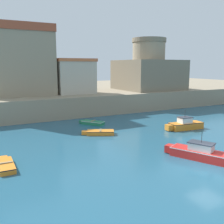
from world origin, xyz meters
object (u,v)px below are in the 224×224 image
dinghy_orange_2 (6,165)px  dinghy_green_4 (92,123)px  church (15,58)px  fortress (148,71)px  dinghy_orange_0 (99,132)px  motorboat_orange_3 (185,125)px  motorboat_red_1 (202,153)px  harbor_shed_near_wharf (75,76)px

dinghy_orange_2 → dinghy_green_4: size_ratio=1.07×
church → fortress: church is taller
dinghy_orange_2 → fortress: fortress is taller
dinghy_orange_0 → motorboat_orange_3: bearing=-14.2°
motorboat_red_1 → church: size_ratio=0.36×
dinghy_orange_2 → dinghy_orange_0: bearing=28.0°
dinghy_orange_2 → church: 28.76m
motorboat_orange_3 → dinghy_green_4: size_ratio=1.49×
dinghy_orange_2 → dinghy_green_4: (12.24, 10.99, 0.03)m
motorboat_red_1 → fortress: 32.69m
dinghy_orange_0 → fortress: (19.01, 16.83, 6.62)m
motorboat_orange_3 → dinghy_green_4: (-9.25, 7.95, -0.31)m
harbor_shed_near_wharf → motorboat_orange_3: bearing=-67.6°
motorboat_red_1 → dinghy_orange_2: motorboat_red_1 is taller
dinghy_green_4 → church: 19.61m
dinghy_orange_0 → motorboat_red_1: (4.18, -11.60, 0.29)m
motorboat_orange_3 → dinghy_green_4: 12.20m
motorboat_red_1 → church: (-9.99, 32.72, 8.68)m
motorboat_orange_3 → church: size_ratio=0.30×
dinghy_orange_0 → fortress: size_ratio=0.34×
motorboat_red_1 → dinghy_green_4: 17.07m
dinghy_orange_0 → motorboat_orange_3: size_ratio=0.74×
fortress → motorboat_orange_3: bearing=-113.1°
dinghy_orange_0 → dinghy_green_4: (1.42, 5.24, 0.01)m
motorboat_orange_3 → church: church is taller
dinghy_orange_0 → harbor_shed_near_wharf: bearing=79.3°
dinghy_orange_2 → dinghy_green_4: dinghy_green_4 is taller
motorboat_orange_3 → church: bearing=124.7°
dinghy_green_4 → harbor_shed_near_wharf: size_ratio=0.52×
fortress → dinghy_orange_2: bearing=-142.9°
dinghy_orange_2 → motorboat_orange_3: motorboat_orange_3 is taller
dinghy_orange_0 → church: church is taller
motorboat_red_1 → fortress: bearing=62.5°
dinghy_green_4 → motorboat_orange_3: bearing=-40.7°
church → fortress: bearing=-9.8°
dinghy_orange_2 → dinghy_green_4: 16.45m
fortress → church: bearing=170.2°
motorboat_orange_3 → dinghy_green_4: bearing=139.3°
church → harbor_shed_near_wharf: bearing=-30.6°
motorboat_red_1 → dinghy_green_4: motorboat_red_1 is taller
dinghy_orange_2 → harbor_shed_near_wharf: harbor_shed_near_wharf is taller
dinghy_orange_2 → harbor_shed_near_wharf: size_ratio=0.55×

